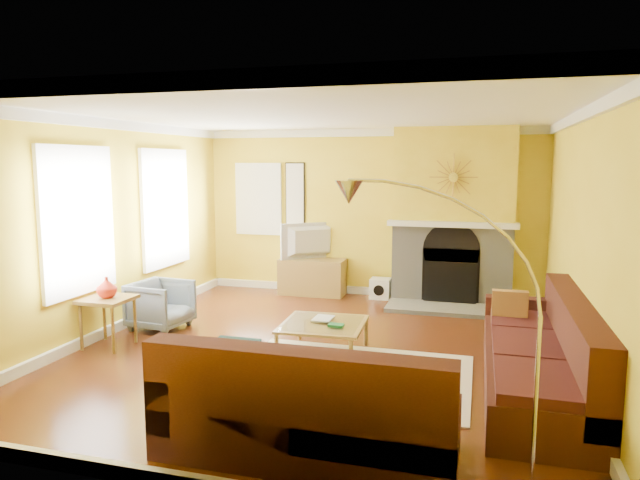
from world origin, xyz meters
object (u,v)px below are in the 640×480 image
(sectional_sofa, at_px, (404,347))
(coffee_table, at_px, (323,338))
(side_table, at_px, (109,322))
(arc_lamp, at_px, (447,342))
(media_console, at_px, (312,277))
(armchair, at_px, (161,305))

(sectional_sofa, bearing_deg, coffee_table, 139.63)
(side_table, distance_m, arc_lamp, 4.53)
(sectional_sofa, xyz_separation_m, media_console, (-1.99, 3.69, -0.16))
(media_console, xyz_separation_m, arc_lamp, (2.46, -5.25, 0.73))
(armchair, height_order, arc_lamp, arc_lamp)
(sectional_sofa, distance_m, arc_lamp, 1.72)
(arc_lamp, bearing_deg, coffee_table, 121.53)
(armchair, xyz_separation_m, arc_lamp, (3.82, -2.82, 0.71))
(sectional_sofa, relative_size, side_table, 5.97)
(armchair, relative_size, arc_lamp, 0.34)
(coffee_table, xyz_separation_m, media_console, (-0.96, 2.81, 0.11))
(media_console, height_order, armchair, armchair)
(armchair, height_order, side_table, armchair)
(coffee_table, xyz_separation_m, arc_lamp, (1.49, -2.44, 0.84))
(sectional_sofa, xyz_separation_m, side_table, (-3.54, 0.43, -0.15))
(coffee_table, relative_size, armchair, 1.33)
(media_console, relative_size, armchair, 1.55)
(media_console, bearing_deg, side_table, -115.43)
(arc_lamp, bearing_deg, side_table, 153.60)
(media_console, relative_size, arc_lamp, 0.52)
(side_table, bearing_deg, media_console, 64.57)
(media_console, bearing_deg, coffee_table, -71.12)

